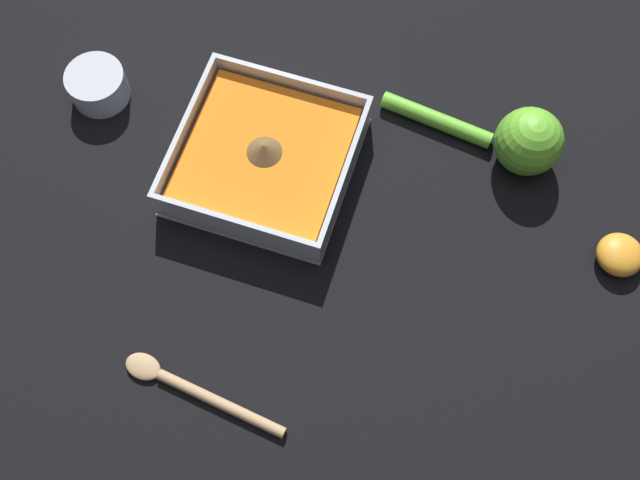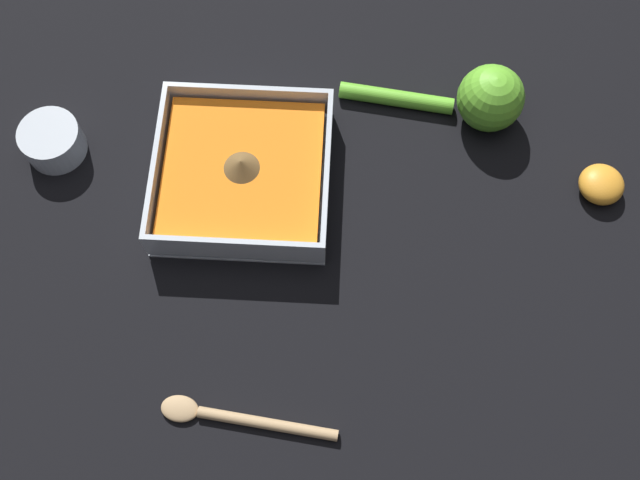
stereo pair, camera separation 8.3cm
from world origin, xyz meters
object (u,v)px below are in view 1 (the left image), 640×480
Objects in this scene: lemon_half at (620,255)px; square_dish at (265,159)px; lemon_squeezer at (519,139)px; wooden_spoon at (194,391)px; spice_bowl at (98,86)px.

square_dish is at bearing 1.55° from lemon_half.
wooden_spoon is (0.26, 0.38, -0.03)m from lemon_squeezer.
spice_bowl is at bearing -44.72° from wooden_spoon.
wooden_spoon is (-0.25, 0.31, -0.01)m from spice_bowl.
lemon_squeezer reaches higher than square_dish.
wooden_spoon is at bearing -116.66° from lemon_squeezer.
lemon_half is (-0.65, 0.02, -0.00)m from spice_bowl.
square_dish is 0.42m from lemon_half.
spice_bowl is at bearing -1.90° from lemon_half.
wooden_spoon is at bearing 35.79° from lemon_half.
square_dish reaches higher than spice_bowl.
lemon_half is at bearing 178.10° from spice_bowl.
square_dish is 1.06× the size of wooden_spoon.
square_dish is 0.28m from wooden_spoon.
lemon_half is (-0.42, -0.01, -0.01)m from square_dish.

